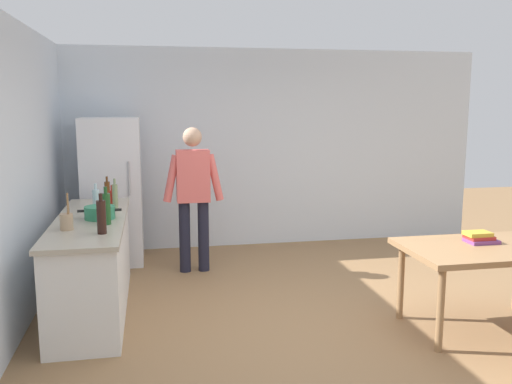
{
  "coord_description": "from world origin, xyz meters",
  "views": [
    {
      "loc": [
        -1.42,
        -4.39,
        1.97
      ],
      "look_at": [
        -0.37,
        1.03,
        1.07
      ],
      "focal_mm": 38.08,
      "sensor_mm": 36.0,
      "label": 1
    }
  ],
  "objects_px": {
    "book_stack": "(480,238)",
    "dining_table": "(485,255)",
    "refrigerator": "(112,191)",
    "bottle_vinegar_tall": "(115,197)",
    "bottle_wine_green": "(106,208)",
    "bottle_sauce_red": "(112,199)",
    "cooking_pot": "(100,212)",
    "utensil_jar": "(67,221)",
    "person": "(193,190)",
    "bottle_beer_brown": "(107,190)",
    "bottle_wine_dark": "(101,217)",
    "bottle_water_clear": "(96,201)"
  },
  "relations": [
    {
      "from": "refrigerator",
      "to": "dining_table",
      "type": "xyz_separation_m",
      "value": [
        3.3,
        -2.7,
        -0.23
      ]
    },
    {
      "from": "dining_table",
      "to": "bottle_beer_brown",
      "type": "bearing_deg",
      "value": 147.23
    },
    {
      "from": "refrigerator",
      "to": "bottle_vinegar_tall",
      "type": "distance_m",
      "value": 1.22
    },
    {
      "from": "cooking_pot",
      "to": "bottle_beer_brown",
      "type": "relative_size",
      "value": 1.54
    },
    {
      "from": "bottle_sauce_red",
      "to": "bottle_wine_green",
      "type": "bearing_deg",
      "value": -89.92
    },
    {
      "from": "refrigerator",
      "to": "cooking_pot",
      "type": "height_order",
      "value": "refrigerator"
    },
    {
      "from": "bottle_beer_brown",
      "to": "book_stack",
      "type": "relative_size",
      "value": 0.95
    },
    {
      "from": "utensil_jar",
      "to": "bottle_wine_dark",
      "type": "bearing_deg",
      "value": -33.21
    },
    {
      "from": "book_stack",
      "to": "refrigerator",
      "type": "bearing_deg",
      "value": 142.07
    },
    {
      "from": "dining_table",
      "to": "bottle_wine_green",
      "type": "xyz_separation_m",
      "value": [
        -3.23,
        0.82,
        0.37
      ]
    },
    {
      "from": "person",
      "to": "bottle_wine_green",
      "type": "bearing_deg",
      "value": -123.38
    },
    {
      "from": "refrigerator",
      "to": "person",
      "type": "relative_size",
      "value": 1.06
    },
    {
      "from": "bottle_water_clear",
      "to": "dining_table",
      "type": "bearing_deg",
      "value": -21.44
    },
    {
      "from": "cooking_pot",
      "to": "bottle_vinegar_tall",
      "type": "distance_m",
      "value": 0.44
    },
    {
      "from": "cooking_pot",
      "to": "utensil_jar",
      "type": "distance_m",
      "value": 0.48
    },
    {
      "from": "bottle_sauce_red",
      "to": "bottle_beer_brown",
      "type": "bearing_deg",
      "value": 99.38
    },
    {
      "from": "person",
      "to": "dining_table",
      "type": "xyz_separation_m",
      "value": [
        2.35,
        -2.15,
        -0.31
      ]
    },
    {
      "from": "dining_table",
      "to": "bottle_sauce_red",
      "type": "xyz_separation_m",
      "value": [
        -3.23,
        1.6,
        0.32
      ]
    },
    {
      "from": "cooking_pot",
      "to": "bottle_wine_dark",
      "type": "height_order",
      "value": "bottle_wine_dark"
    },
    {
      "from": "bottle_sauce_red",
      "to": "utensil_jar",
      "type": "bearing_deg",
      "value": -108.71
    },
    {
      "from": "cooking_pot",
      "to": "bottle_vinegar_tall",
      "type": "bearing_deg",
      "value": 74.17
    },
    {
      "from": "cooking_pot",
      "to": "bottle_wine_green",
      "type": "relative_size",
      "value": 1.18
    },
    {
      "from": "refrigerator",
      "to": "utensil_jar",
      "type": "height_order",
      "value": "refrigerator"
    },
    {
      "from": "refrigerator",
      "to": "utensil_jar",
      "type": "xyz_separation_m",
      "value": [
        -0.25,
        -2.04,
        0.08
      ]
    },
    {
      "from": "book_stack",
      "to": "bottle_vinegar_tall",
      "type": "bearing_deg",
      "value": 156.82
    },
    {
      "from": "refrigerator",
      "to": "bottle_sauce_red",
      "type": "height_order",
      "value": "refrigerator"
    },
    {
      "from": "utensil_jar",
      "to": "bottle_sauce_red",
      "type": "height_order",
      "value": "utensil_jar"
    },
    {
      "from": "cooking_pot",
      "to": "bottle_wine_dark",
      "type": "bearing_deg",
      "value": -83.46
    },
    {
      "from": "bottle_sauce_red",
      "to": "bottle_wine_dark",
      "type": "distance_m",
      "value": 1.14
    },
    {
      "from": "dining_table",
      "to": "bottle_water_clear",
      "type": "bearing_deg",
      "value": 158.56
    },
    {
      "from": "bottle_beer_brown",
      "to": "book_stack",
      "type": "height_order",
      "value": "bottle_beer_brown"
    },
    {
      "from": "bottle_water_clear",
      "to": "bottle_wine_green",
      "type": "relative_size",
      "value": 0.88
    },
    {
      "from": "utensil_jar",
      "to": "bottle_wine_green",
      "type": "relative_size",
      "value": 0.94
    },
    {
      "from": "utensil_jar",
      "to": "bottle_beer_brown",
      "type": "distance_m",
      "value": 1.49
    },
    {
      "from": "bottle_sauce_red",
      "to": "bottle_wine_green",
      "type": "xyz_separation_m",
      "value": [
        0.0,
        -0.78,
        0.05
      ]
    },
    {
      "from": "book_stack",
      "to": "dining_table",
      "type": "bearing_deg",
      "value": -98.04
    },
    {
      "from": "utensil_jar",
      "to": "bottle_wine_green",
      "type": "distance_m",
      "value": 0.36
    },
    {
      "from": "person",
      "to": "bottle_beer_brown",
      "type": "height_order",
      "value": "person"
    },
    {
      "from": "utensil_jar",
      "to": "bottle_wine_dark",
      "type": "height_order",
      "value": "bottle_wine_dark"
    },
    {
      "from": "dining_table",
      "to": "utensil_jar",
      "type": "xyz_separation_m",
      "value": [
        -3.55,
        0.66,
        0.31
      ]
    },
    {
      "from": "cooking_pot",
      "to": "utensil_jar",
      "type": "xyz_separation_m",
      "value": [
        -0.24,
        -0.41,
        0.02
      ]
    },
    {
      "from": "bottle_sauce_red",
      "to": "bottle_wine_dark",
      "type": "height_order",
      "value": "bottle_wine_dark"
    },
    {
      "from": "utensil_jar",
      "to": "bottle_wine_green",
      "type": "bearing_deg",
      "value": 26.04
    },
    {
      "from": "utensil_jar",
      "to": "bottle_vinegar_tall",
      "type": "distance_m",
      "value": 0.9
    },
    {
      "from": "bottle_wine_dark",
      "to": "bottle_sauce_red",
      "type": "bearing_deg",
      "value": 89.45
    },
    {
      "from": "person",
      "to": "bottle_wine_dark",
      "type": "distance_m",
      "value": 1.91
    },
    {
      "from": "bottle_water_clear",
      "to": "bottle_sauce_red",
      "type": "bearing_deg",
      "value": 64.85
    },
    {
      "from": "bottle_wine_green",
      "to": "bottle_vinegar_tall",
      "type": "bearing_deg",
      "value": 86.95
    },
    {
      "from": "cooking_pot",
      "to": "bottle_wine_green",
      "type": "bearing_deg",
      "value": -72.19
    },
    {
      "from": "utensil_jar",
      "to": "book_stack",
      "type": "xyz_separation_m",
      "value": [
        3.56,
        -0.55,
        -0.18
      ]
    }
  ]
}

